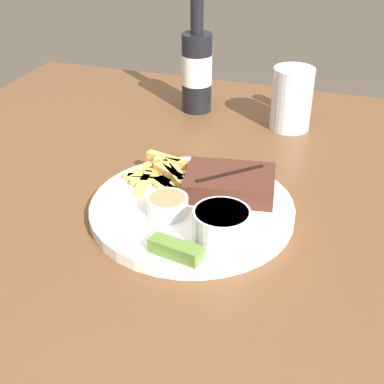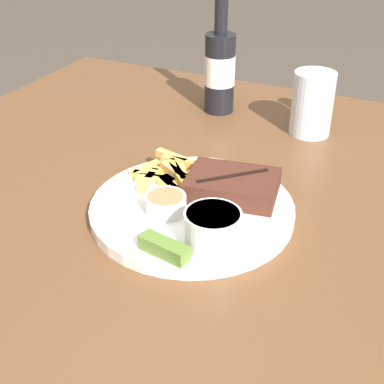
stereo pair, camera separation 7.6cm
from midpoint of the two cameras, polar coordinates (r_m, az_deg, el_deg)
name	(u,v)px [view 2 (the right image)]	position (r m, az deg, el deg)	size (l,w,h in m)	color
dining_table	(192,257)	(0.82, 2.65, -6.99)	(1.16, 1.14, 0.73)	brown
dinner_plate	(192,209)	(0.77, 2.81, -1.92)	(0.29, 0.29, 0.02)	white
steak_portion	(232,185)	(0.79, 7.10, 0.64)	(0.14, 0.11, 0.03)	#472319
fries_pile	(170,175)	(0.82, 0.25, 1.80)	(0.12, 0.11, 0.02)	#E7B854
coleslaw_cup	(213,227)	(0.67, 5.45, -3.85)	(0.07, 0.07, 0.05)	white
dipping_sauce_cup	(166,203)	(0.74, 0.09, -1.28)	(0.06, 0.06, 0.03)	silver
pickle_spear	(164,248)	(0.67, 0.27, -6.09)	(0.07, 0.03, 0.02)	#567A2D
fork_utensil	(153,185)	(0.81, -1.52, 0.65)	(0.13, 0.05, 0.00)	#B7B7BC
beer_bottle	(220,68)	(1.10, 5.01, 13.01)	(0.06, 0.06, 0.25)	black
drinking_glass	(312,104)	(1.03, 14.80, 9.06)	(0.08, 0.08, 0.12)	silver
salt_shaker	(308,98)	(1.13, 14.22, 9.67)	(0.03, 0.03, 0.07)	white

